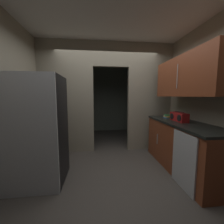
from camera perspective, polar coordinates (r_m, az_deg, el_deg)
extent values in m
plane|color=#47423D|center=(2.77, 0.71, -24.45)|extent=(20.00, 20.00, 0.00)
cube|color=silver|center=(3.06, -0.26, 32.73)|extent=(3.75, 6.52, 0.06)
cube|color=gray|center=(3.68, -17.84, 5.42)|extent=(1.32, 0.12, 2.75)
cube|color=gray|center=(3.88, 14.80, 5.55)|extent=(1.15, 0.12, 2.75)
cube|color=gray|center=(3.78, -0.44, 22.22)|extent=(0.89, 0.12, 0.60)
cube|color=gray|center=(5.83, -3.57, 5.99)|extent=(3.35, 0.10, 2.75)
cube|color=gray|center=(4.90, -22.32, 5.43)|extent=(0.10, 2.21, 2.75)
cube|color=gray|center=(5.09, 15.80, 5.69)|extent=(0.10, 2.21, 2.75)
cube|color=black|center=(2.61, -27.80, -6.47)|extent=(0.82, 0.73, 1.74)
cube|color=#B7BABC|center=(2.27, -31.29, -8.52)|extent=(0.82, 0.03, 1.74)
cube|color=brown|center=(3.10, 26.57, -12.57)|extent=(0.63, 1.87, 0.89)
cube|color=black|center=(2.99, 27.01, -4.11)|extent=(0.67, 1.87, 0.04)
cylinder|color=#B7BABC|center=(2.60, 25.47, -15.21)|extent=(0.01, 0.01, 0.22)
cylinder|color=#B7BABC|center=(3.28, 17.77, -10.35)|extent=(0.01, 0.01, 0.22)
cube|color=#B7BABC|center=(2.53, 26.85, -17.19)|extent=(0.02, 0.56, 0.87)
cube|color=brown|center=(2.97, 27.89, 12.58)|extent=(0.34, 1.68, 0.73)
cylinder|color=#B7BABC|center=(2.87, 24.81, 12.96)|extent=(0.01, 0.01, 0.44)
cube|color=maroon|center=(3.06, 25.43, -1.84)|extent=(0.15, 0.42, 0.17)
cylinder|color=#262626|center=(3.04, 25.53, 0.10)|extent=(0.02, 0.30, 0.02)
cylinder|color=black|center=(2.91, 25.41, -2.23)|extent=(0.01, 0.12, 0.12)
cylinder|color=black|center=(3.12, 22.97, -1.56)|extent=(0.01, 0.12, 0.12)
cube|color=#2D609E|center=(3.43, 21.35, -2.06)|extent=(0.14, 0.17, 0.02)
cube|color=gold|center=(3.43, 21.33, -1.79)|extent=(0.10, 0.16, 0.01)
cube|color=beige|center=(3.44, 21.44, -1.48)|extent=(0.12, 0.12, 0.02)
cube|color=#388C47|center=(3.43, 21.40, -1.21)|extent=(0.13, 0.13, 0.02)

